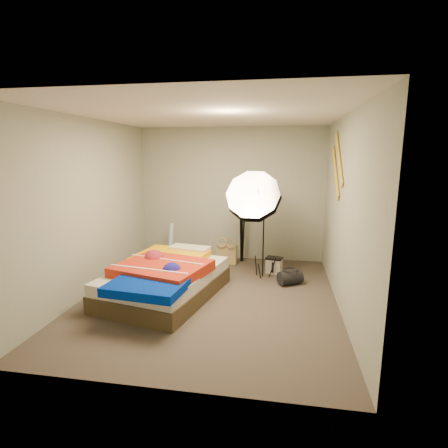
% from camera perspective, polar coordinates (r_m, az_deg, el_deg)
% --- Properties ---
extents(floor, '(4.00, 4.00, 0.00)m').
position_cam_1_polar(floor, '(5.07, -2.29, -11.89)').
color(floor, '#494038').
rests_on(floor, ground).
extents(ceiling, '(4.00, 4.00, 0.00)m').
position_cam_1_polar(ceiling, '(4.69, -2.54, 17.48)').
color(ceiling, silver).
rests_on(ceiling, wall_back).
extents(wall_back, '(3.50, 0.00, 3.50)m').
position_cam_1_polar(wall_back, '(6.67, 1.15, 4.88)').
color(wall_back, '#959D8C').
rests_on(wall_back, floor).
extents(wall_front, '(3.50, 0.00, 3.50)m').
position_cam_1_polar(wall_front, '(2.83, -10.79, -4.12)').
color(wall_front, '#959D8C').
rests_on(wall_front, floor).
extents(wall_left, '(0.00, 4.00, 4.00)m').
position_cam_1_polar(wall_left, '(5.36, -21.07, 2.55)').
color(wall_left, '#959D8C').
rests_on(wall_left, floor).
extents(wall_right, '(0.00, 4.00, 4.00)m').
position_cam_1_polar(wall_right, '(4.68, 19.05, 1.53)').
color(wall_right, '#959D8C').
rests_on(wall_right, floor).
extents(tote_bag, '(0.38, 0.20, 0.38)m').
position_cam_1_polar(tote_bag, '(6.48, 0.46, -4.94)').
color(tote_bag, tan).
rests_on(tote_bag, floor).
extents(wrapping_roll, '(0.11, 0.22, 0.73)m').
position_cam_1_polar(wrapping_roll, '(6.69, -8.68, -2.96)').
color(wrapping_roll, '#5390D1').
rests_on(wrapping_roll, floor).
extents(camera_case, '(0.29, 0.24, 0.25)m').
position_cam_1_polar(camera_case, '(6.06, 8.17, -6.78)').
color(camera_case, beige).
rests_on(camera_case, floor).
extents(duffel_bag, '(0.42, 0.37, 0.22)m').
position_cam_1_polar(duffel_bag, '(5.59, 10.74, -8.60)').
color(duffel_bag, black).
rests_on(duffel_bag, floor).
extents(wall_stripe_upper, '(0.02, 0.91, 0.78)m').
position_cam_1_polar(wall_stripe_upper, '(5.21, 18.26, 10.25)').
color(wall_stripe_upper, gold).
rests_on(wall_stripe_upper, wall_right).
extents(wall_stripe_lower, '(0.02, 0.91, 0.78)m').
position_cam_1_polar(wall_stripe_lower, '(5.47, 17.74, 8.20)').
color(wall_stripe_lower, gold).
rests_on(wall_stripe_lower, wall_right).
extents(bed, '(1.63, 2.15, 0.54)m').
position_cam_1_polar(bed, '(5.08, -9.59, -8.72)').
color(bed, '#423521').
rests_on(bed, floor).
extents(photo_umbrella, '(1.10, 0.84, 1.84)m').
position_cam_1_polar(photo_umbrella, '(5.52, 4.89, 4.25)').
color(photo_umbrella, black).
rests_on(photo_umbrella, floor).
extents(camera_tripod, '(0.07, 0.07, 1.11)m').
position_cam_1_polar(camera_tripod, '(6.53, 2.96, -0.71)').
color(camera_tripod, black).
rests_on(camera_tripod, floor).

